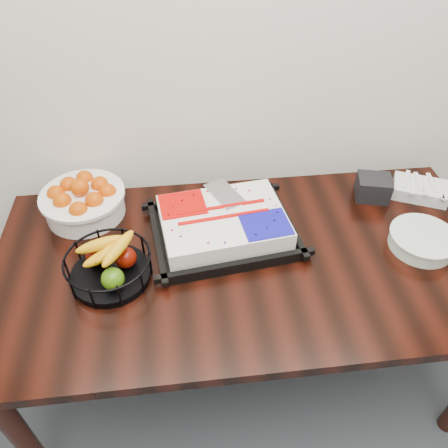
{
  "coord_description": "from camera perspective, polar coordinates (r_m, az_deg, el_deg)",
  "views": [
    {
      "loc": [
        -0.21,
        0.95,
        1.88
      ],
      "look_at": [
        -0.08,
        2.09,
        0.83
      ],
      "focal_mm": 35.0,
      "sensor_mm": 36.0,
      "label": 1
    }
  ],
  "objects": [
    {
      "name": "napkin_box",
      "position": [
        1.87,
        18.88,
        4.53
      ],
      "size": [
        0.15,
        0.14,
        0.09
      ],
      "primitive_type": "cube",
      "rotation": [
        0.0,
        0.0,
        -0.25
      ],
      "color": "black",
      "rests_on": "table"
    },
    {
      "name": "fork_bag",
      "position": [
        1.96,
        24.23,
        4.16
      ],
      "size": [
        0.25,
        0.21,
        0.06
      ],
      "color": "silver",
      "rests_on": "table"
    },
    {
      "name": "plate_stack",
      "position": [
        1.72,
        24.45,
        -1.98
      ],
      "size": [
        0.24,
        0.24,
        0.06
      ],
      "color": "white",
      "rests_on": "table"
    },
    {
      "name": "table",
      "position": [
        1.62,
        3.05,
        -6.36
      ],
      "size": [
        1.8,
        0.9,
        0.75
      ],
      "color": "black",
      "rests_on": "ground"
    },
    {
      "name": "fruit_basket",
      "position": [
        1.49,
        -14.84,
        -5.16
      ],
      "size": [
        0.29,
        0.29,
        0.15
      ],
      "color": "black",
      "rests_on": "table"
    },
    {
      "name": "tangerine_bowl",
      "position": [
        1.75,
        -18.03,
        3.52
      ],
      "size": [
        0.32,
        0.32,
        0.2
      ],
      "color": "white",
      "rests_on": "table"
    },
    {
      "name": "cake_tray",
      "position": [
        1.6,
        -0.12,
        -0.12
      ],
      "size": [
        0.55,
        0.46,
        0.1
      ],
      "color": "black",
      "rests_on": "table"
    }
  ]
}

